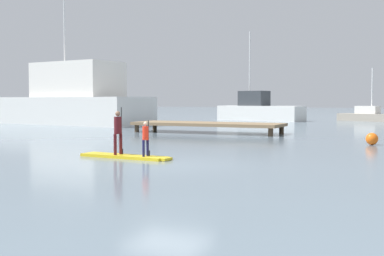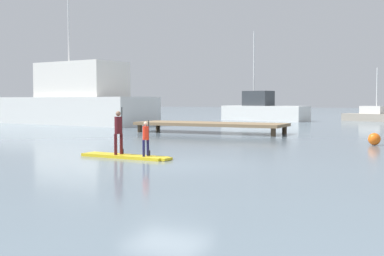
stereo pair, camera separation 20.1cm
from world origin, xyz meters
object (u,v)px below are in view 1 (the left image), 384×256
Objects in this scene: paddler_adult at (118,130)px; motor_boat_small_navy at (369,116)px; paddler_child_solo at (146,137)px; mooring_buoy_mid at (372,139)px; fishing_boat_white_large at (69,101)px; fishing_boat_green_midground at (259,110)px; paddleboard_near at (126,156)px.

paddler_adult is 0.27× the size of motor_boat_small_navy.
motor_boat_small_navy is (3.58, 35.44, -0.25)m from paddler_child_solo.
paddler_child_solo is 2.22× the size of mooring_buoy_mid.
fishing_boat_white_large reaches higher than fishing_boat_green_midground.
paddler_adult is 0.10× the size of fishing_boat_white_large.
motor_boat_small_navy is at bearing 82.37° from paddler_adult.
fishing_boat_white_large is at bearing -142.84° from motor_boat_small_navy.
paddleboard_near is at bearing -46.91° from fishing_boat_white_large.
paddleboard_near is 6.48× the size of mooring_buoy_mid.
mooring_buoy_mid is (6.36, 8.94, -0.49)m from paddler_child_solo.
fishing_boat_white_large is at bearing -131.15° from fishing_boat_green_midground.
fishing_boat_white_large is (-17.54, 18.75, 1.88)m from paddleboard_near.
paddler_adult is at bearing -97.63° from motor_boat_small_navy.
fishing_boat_white_large reaches higher than motor_boat_small_navy.
mooring_buoy_mid is at bearing -21.73° from fishing_boat_white_large.
paddler_child_solo is 35.62m from motor_boat_small_navy.
fishing_boat_green_midground reaches higher than paddler_child_solo.
fishing_boat_green_midground is (-6.33, 32.58, 0.24)m from paddler_child_solo.
motor_boat_small_navy is at bearing 84.23° from paddler_child_solo.
fishing_boat_green_midground is at bearing 48.85° from fishing_boat_white_large.
fishing_boat_white_large is at bearing 158.27° from mooring_buoy_mid.
fishing_boat_green_midground is (-5.49, 32.54, 0.95)m from paddleboard_near.
fishing_boat_green_midground is 10.33m from motor_boat_small_navy.
paddleboard_near is at bearing -5.25° from paddler_adult.
fishing_boat_green_midground is at bearing 118.22° from mooring_buoy_mid.
fishing_boat_green_midground is at bearing -163.92° from motor_boat_small_navy.
mooring_buoy_mid is (7.20, 8.89, 0.22)m from paddleboard_near.
fishing_boat_white_large is 27.59m from motor_boat_small_navy.
paddleboard_near is at bearing 176.80° from paddler_child_solo.
paddler_adult is 1.37× the size of paddler_child_solo.
mooring_buoy_mid is at bearing -84.02° from motor_boat_small_navy.
paddler_child_solo is (1.16, -0.08, -0.21)m from paddler_adult.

